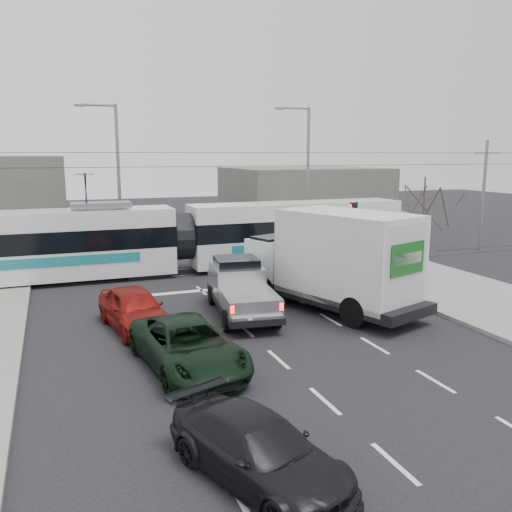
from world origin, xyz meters
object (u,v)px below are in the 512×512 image
object	(u,v)px
tram	(180,238)
traffic_signal	(354,222)
green_car	(188,346)
silver_pickup	(240,287)
street_lamp_near	(305,170)
red_car	(134,309)
bare_tree	(424,208)
dark_car	(258,450)
box_truck	(334,261)
street_lamp_far	(115,171)
navy_pickup	(334,278)

from	to	relation	value
tram	traffic_signal	bearing A→B (deg)	-24.01
green_car	silver_pickup	bearing A→B (deg)	49.77
street_lamp_near	silver_pickup	world-z (taller)	street_lamp_near
street_lamp_near	red_car	distance (m)	18.31
silver_pickup	tram	bearing A→B (deg)	101.38
tram	bare_tree	bearing A→B (deg)	-39.44
green_car	red_car	size ratio (longest dim) A/B	1.17
red_car	dark_car	size ratio (longest dim) A/B	1.01
bare_tree	traffic_signal	world-z (taller)	bare_tree
green_car	dark_car	world-z (taller)	green_car
green_car	red_car	world-z (taller)	red_car
box_truck	red_car	distance (m)	7.92
street_lamp_far	box_truck	bearing A→B (deg)	-65.59
dark_car	tram	bearing A→B (deg)	61.69
tram	red_car	xyz separation A→B (m)	(-3.65, -8.62, -1.10)
bare_tree	tram	size ratio (longest dim) A/B	0.20
street_lamp_far	tram	world-z (taller)	street_lamp_far
street_lamp_far	navy_pickup	size ratio (longest dim) A/B	1.85
green_car	tram	bearing A→B (deg)	71.57
street_lamp_near	navy_pickup	bearing A→B (deg)	-109.87
street_lamp_far	dark_car	world-z (taller)	street_lamp_far
green_car	dark_car	distance (m)	5.78
green_car	street_lamp_far	bearing A→B (deg)	82.85
dark_car	silver_pickup	bearing A→B (deg)	52.95
green_car	red_car	bearing A→B (deg)	95.62
red_car	dark_car	distance (m)	10.08
traffic_signal	green_car	bearing A→B (deg)	-139.66
street_lamp_far	traffic_signal	bearing A→B (deg)	-41.72
street_lamp_near	red_car	world-z (taller)	street_lamp_near
street_lamp_near	dark_car	world-z (taller)	street_lamp_near
bare_tree	silver_pickup	size ratio (longest dim) A/B	0.85
red_car	traffic_signal	bearing A→B (deg)	13.54
street_lamp_near	tram	bearing A→B (deg)	-156.67
box_truck	navy_pickup	distance (m)	1.56
traffic_signal	tram	world-z (taller)	tram
navy_pickup	red_car	size ratio (longest dim) A/B	1.12
street_lamp_far	street_lamp_near	bearing A→B (deg)	-9.87
traffic_signal	silver_pickup	size ratio (longest dim) A/B	0.61
silver_pickup	green_car	xyz separation A→B (m)	(-3.26, -4.86, -0.32)
bare_tree	street_lamp_far	size ratio (longest dim) A/B	0.56
bare_tree	box_truck	distance (m)	5.56
bare_tree	silver_pickup	xyz separation A→B (m)	(-8.77, -0.40, -2.77)
street_lamp_near	silver_pickup	size ratio (longest dim) A/B	1.53
traffic_signal	street_lamp_near	xyz separation A→B (m)	(0.84, 7.50, 2.37)
street_lamp_near	navy_pickup	distance (m)	13.06
street_lamp_near	box_truck	xyz separation A→B (m)	(-4.82, -12.71, -3.16)
box_truck	navy_pickup	xyz separation A→B (m)	(0.61, 1.05, -0.97)
traffic_signal	green_car	distance (m)	14.44
street_lamp_near	dark_car	distance (m)	25.83
tram	red_car	distance (m)	9.42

